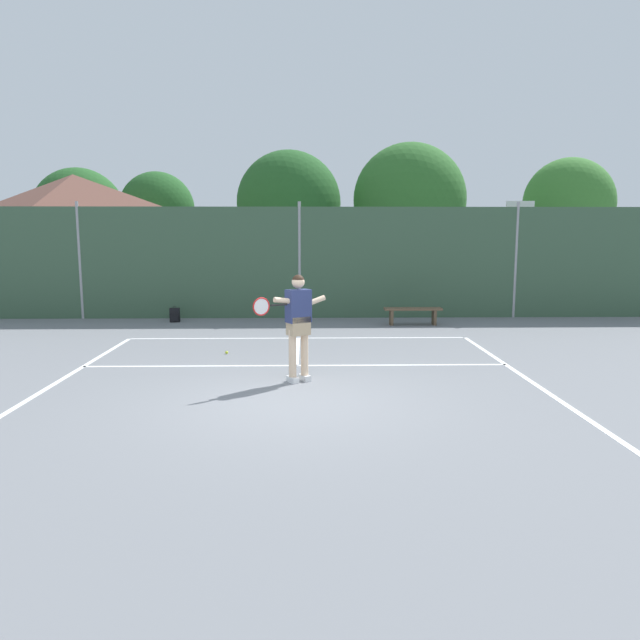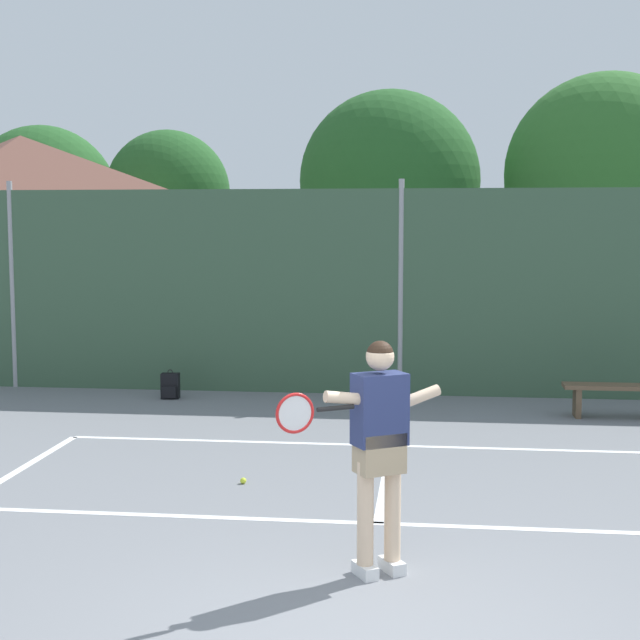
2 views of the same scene
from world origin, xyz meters
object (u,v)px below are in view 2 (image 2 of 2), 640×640
at_px(tennis_ball, 243,481).
at_px(tennis_player, 378,436).
at_px(backpack_black, 170,386).
at_px(courtside_bench, 621,393).

bearing_deg(tennis_ball, tennis_player, -57.01).
xyz_separation_m(tennis_player, tennis_ball, (-1.55, 2.39, -1.08)).
bearing_deg(tennis_ball, backpack_black, 114.46).
bearing_deg(backpack_black, courtside_bench, -5.92).
xyz_separation_m(tennis_player, courtside_bench, (3.11, 6.31, -0.75)).
distance_m(tennis_player, courtside_bench, 7.08).
bearing_deg(tennis_ball, courtside_bench, 40.03).
bearing_deg(backpack_black, tennis_player, -62.47).
xyz_separation_m(backpack_black, courtside_bench, (6.77, -0.70, 0.17)).
xyz_separation_m(tennis_ball, backpack_black, (-2.10, 4.62, 0.16)).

